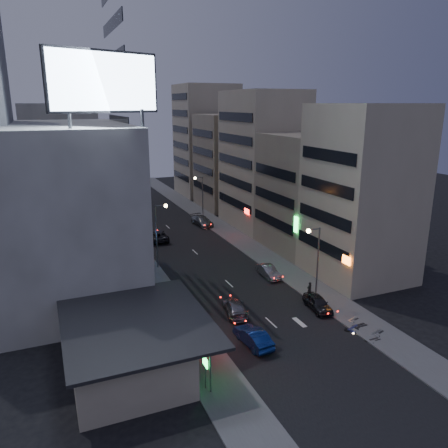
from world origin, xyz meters
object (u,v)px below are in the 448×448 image
road_car_silver (235,307)px  person (309,290)px  parked_car_right_near (318,303)px  scooter_blue (357,319)px  parked_car_left (158,236)px  scooter_silver_b (355,312)px  road_car_blue (253,337)px  parked_car_right_far (202,221)px  scooter_silver_a (379,323)px  scooter_black_a (378,332)px  scooter_black_b (364,317)px  parked_car_right_mid (268,271)px

road_car_silver → person: size_ratio=2.78×
parked_car_right_near → person: 2.68m
parked_car_right_near → scooter_blue: (1.41, -4.18, 0.02)m
parked_car_left → parked_car_right_near: bearing=110.2°
parked_car_right_near → road_car_silver: (-8.02, 2.33, -0.02)m
parked_car_right_near → scooter_silver_b: 3.71m
parked_car_left → road_car_silver: size_ratio=1.13×
road_car_blue → person: person is taller
parked_car_right_far → scooter_silver_a: bearing=-91.8°
scooter_black_a → person: bearing=4.1°
scooter_black_a → scooter_blue: bearing=3.7°
parked_car_right_far → scooter_silver_b: parked_car_right_far is taller
road_car_blue → scooter_black_b: road_car_blue is taller
person → scooter_silver_a: bearing=94.3°
scooter_silver_b → parked_car_left: bearing=5.1°
parked_car_left → road_car_blue: size_ratio=1.19×
parked_car_right_near → parked_car_left: parked_car_left is taller
parked_car_left → scooter_black_b: (11.23, -32.79, -0.01)m
scooter_black_a → scooter_black_b: scooter_black_b is taller
scooter_black_b → parked_car_right_far: bearing=1.1°
scooter_black_a → scooter_silver_b: 3.90m
road_car_blue → person: size_ratio=2.66×
parked_car_right_far → scooter_blue: 38.16m
road_car_silver → scooter_silver_a: size_ratio=2.52×
road_car_silver → scooter_silver_b: road_car_silver is taller
parked_car_right_mid → scooter_silver_b: parked_car_right_mid is taller
scooter_black_a → scooter_black_b: size_ratio=0.82×
scooter_blue → parked_car_left: bearing=-0.1°
scooter_black_b → road_car_blue: bearing=84.0°
person → scooter_black_b: person is taller
road_car_blue → scooter_silver_b: 11.24m
road_car_blue → scooter_black_a: (10.58, -3.30, -0.13)m
parked_car_right_mid → scooter_silver_a: (3.24, -15.16, 0.01)m
person → scooter_black_b: size_ratio=0.85×
parked_car_right_far → parked_car_right_mid: bearing=-97.0°
parked_car_right_near → parked_car_right_far: parked_car_right_far is taller
parked_car_right_mid → parked_car_left: size_ratio=0.78×
road_car_blue → person: 11.35m
road_car_silver → scooter_black_b: size_ratio=2.35×
parked_car_right_far → person: person is taller
road_car_blue → scooter_silver_a: 11.89m
parked_car_right_near → parked_car_right_far: size_ratio=0.76×
parked_car_right_far → road_car_blue: parked_car_right_far is taller
scooter_black_a → parked_car_right_near: bearing=12.0°
parked_car_right_mid → scooter_black_a: (2.14, -16.22, -0.07)m
parked_car_right_mid → scooter_silver_b: 12.69m
parked_car_right_mid → scooter_silver_a: 15.50m
scooter_silver_a → scooter_black_b: scooter_black_b is taller
scooter_black_a → scooter_silver_a: bearing=-47.9°
scooter_black_b → parked_car_right_near: bearing=26.1°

